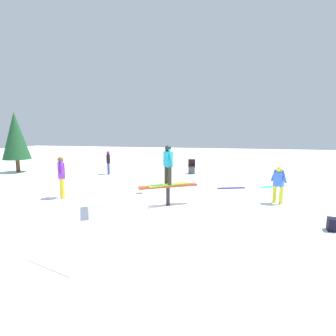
{
  "coord_description": "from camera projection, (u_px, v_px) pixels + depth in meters",
  "views": [
    {
      "loc": [
        2.01,
        -8.77,
        2.64
      ],
      "look_at": [
        0.0,
        0.0,
        1.33
      ],
      "focal_mm": 28.0,
      "sensor_mm": 36.0,
      "label": 1
    }
  ],
  "objects": [
    {
      "name": "loose_snowboard_navy",
      "position": [
        231.0,
        188.0,
        11.97
      ],
      "size": [
        1.31,
        0.7,
        0.02
      ],
      "primitive_type": "cube",
      "rotation": [
        0.0,
        0.0,
        0.35
      ],
      "color": "navy",
      "rests_on": "ground"
    },
    {
      "name": "rail_feature",
      "position": [
        168.0,
        188.0,
        9.2
      ],
      "size": [
        1.96,
        1.35,
        0.73
      ],
      "rotation": [
        0.0,
        0.0,
        0.55
      ],
      "color": "black",
      "rests_on": "ground"
    },
    {
      "name": "bystander_purple",
      "position": [
        61.0,
        175.0,
        10.18
      ],
      "size": [
        0.53,
        0.58,
        1.63
      ],
      "rotation": [
        0.0,
        0.0,
        5.44
      ],
      "color": "yellow",
      "rests_on": "ground"
    },
    {
      "name": "main_rider_on_rail",
      "position": [
        168.0,
        165.0,
        9.08
      ],
      "size": [
        1.34,
        1.15,
        1.4
      ],
      "rotation": [
        0.0,
        0.0,
        0.68
      ],
      "color": "#82DB26",
      "rests_on": "rail_feature"
    },
    {
      "name": "snow_kicker_ramp",
      "position": [
        116.0,
        203.0,
        8.67
      ],
      "size": [
        2.32,
        2.22,
        0.51
      ],
      "primitive_type": "cube",
      "rotation": [
        0.0,
        0.0,
        0.55
      ],
      "color": "white",
      "rests_on": "ground"
    },
    {
      "name": "pine_tree_near",
      "position": [
        15.0,
        136.0,
        16.28
      ],
      "size": [
        1.65,
        1.65,
        3.75
      ],
      "color": "#4C331E",
      "rests_on": "ground"
    },
    {
      "name": "ground_plane",
      "position": [
        168.0,
        205.0,
        9.29
      ],
      "size": [
        60.0,
        60.0,
        0.0
      ],
      "primitive_type": "plane",
      "color": "white"
    },
    {
      "name": "bystander_blue",
      "position": [
        278.0,
        183.0,
        9.41
      ],
      "size": [
        0.54,
        0.44,
        1.36
      ],
      "rotation": [
        0.0,
        0.0,
        5.63
      ],
      "color": "gold",
      "rests_on": "ground"
    },
    {
      "name": "bystander_black",
      "position": [
        108.0,
        161.0,
        15.71
      ],
      "size": [
        0.3,
        0.6,
        1.41
      ],
      "rotation": [
        0.0,
        0.0,
        5.08
      ],
      "color": "#394274",
      "rests_on": "ground"
    },
    {
      "name": "loose_snowboard_white",
      "position": [
        53.0,
        265.0,
        5.14
      ],
      "size": [
        1.29,
        0.64,
        0.02
      ],
      "primitive_type": "cube",
      "rotation": [
        0.0,
        0.0,
        2.84
      ],
      "color": "silver",
      "rests_on": "ground"
    },
    {
      "name": "backpack_on_snow",
      "position": [
        332.0,
        224.0,
        6.92
      ],
      "size": [
        0.26,
        0.33,
        0.34
      ],
      "primitive_type": "cube",
      "rotation": [
        0.0,
        0.0,
        4.57
      ],
      "color": "black",
      "rests_on": "ground"
    },
    {
      "name": "folding_chair",
      "position": [
        192.0,
        167.0,
        15.97
      ],
      "size": [
        0.49,
        0.49,
        0.88
      ],
      "rotation": [
        0.0,
        0.0,
        0.12
      ],
      "color": "#3F3F44",
      "rests_on": "ground"
    },
    {
      "name": "loose_snowboard_cyan",
      "position": [
        273.0,
        186.0,
        12.32
      ],
      "size": [
        1.34,
        1.07,
        0.02
      ],
      "primitive_type": "cube",
      "rotation": [
        0.0,
        0.0,
        0.62
      ],
      "color": "#2CBFCC",
      "rests_on": "ground"
    }
  ]
}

